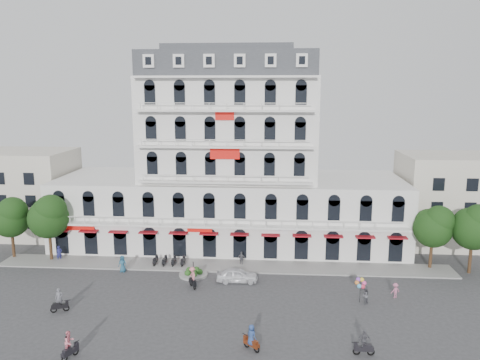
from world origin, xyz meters
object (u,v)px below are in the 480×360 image
rider_southwest (69,344)px  rider_center (192,277)px  rider_northeast (364,343)px  balloon_vendor (363,291)px  parked_car (237,275)px  rider_west (59,301)px  rider_east (251,337)px

rider_southwest → rider_center: 15.46m
rider_northeast → rider_center: (-15.48, 11.65, 0.18)m
balloon_vendor → rider_southwest: bearing=-155.2°
parked_car → rider_northeast: size_ratio=2.09×
parked_car → rider_center: 4.93m
rider_northeast → balloon_vendor: balloon_vendor is taller
rider_west → balloon_vendor: 28.77m
rider_southwest → rider_northeast: bearing=-60.9°
rider_southwest → rider_center: (7.16, 13.71, 0.03)m
rider_southwest → rider_east: rider_southwest is taller
parked_car → rider_northeast: rider_northeast is taller
parked_car → rider_west: size_ratio=1.90×
rider_southwest → rider_northeast: 22.74m
parked_car → rider_northeast: 17.37m
rider_east → rider_northeast: size_ratio=1.02×
parked_car → rider_east: 13.57m
parked_car → balloon_vendor: size_ratio=1.81×
rider_east → rider_northeast: (8.77, -0.11, -0.05)m
rider_east → rider_center: size_ratio=0.95×
rider_southwest → balloon_vendor: bearing=-41.3°
rider_west → rider_northeast: bearing=-32.5°
rider_west → rider_southwest: 8.55m
rider_center → rider_northeast: bearing=23.7°
rider_southwest → rider_center: rider_southwest is taller
rider_west → balloon_vendor: size_ratio=0.95×
rider_northeast → rider_center: bearing=-37.4°
rider_southwest → balloon_vendor: size_ratio=0.94×
rider_east → rider_center: 13.35m
balloon_vendor → rider_center: bearing=171.8°
rider_southwest → parked_car: bearing=-13.1°
rider_southwest → rider_northeast: rider_southwest is taller
rider_east → balloon_vendor: (10.40, 9.06, 0.18)m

